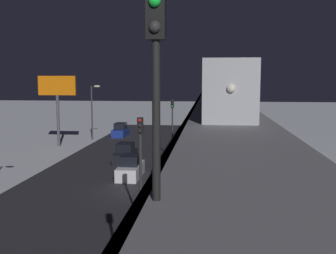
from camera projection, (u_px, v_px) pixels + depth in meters
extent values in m
plane|color=silver|center=(136.00, 191.00, 31.04)|extent=(240.00, 240.00, 0.00)
cube|color=#28282D|center=(79.00, 190.00, 31.50)|extent=(11.00, 87.58, 0.01)
cube|color=slate|center=(224.00, 116.00, 29.66)|extent=(5.00, 87.58, 0.80)
cube|color=#38383D|center=(192.00, 116.00, 29.90)|extent=(0.24, 85.83, 0.80)
cylinder|color=slate|center=(216.00, 114.00, 66.07)|extent=(1.40, 1.40, 5.45)
cylinder|color=slate|center=(218.00, 125.00, 51.66)|extent=(1.40, 1.40, 5.45)
cylinder|color=slate|center=(221.00, 143.00, 37.24)|extent=(1.40, 1.40, 5.45)
cylinder|color=slate|center=(227.00, 183.00, 22.83)|extent=(1.40, 1.40, 5.45)
cube|color=#B7BABF|center=(225.00, 88.00, 29.27)|extent=(2.90, 18.00, 3.40)
cube|color=black|center=(225.00, 82.00, 29.22)|extent=(2.94, 16.20, 0.90)
cube|color=#B7BABF|center=(219.00, 84.00, 47.64)|extent=(2.90, 18.00, 3.40)
cube|color=black|center=(219.00, 80.00, 47.59)|extent=(2.94, 16.20, 0.90)
sphere|color=white|center=(231.00, 88.00, 20.32)|extent=(0.44, 0.44, 0.44)
cylinder|color=black|center=(156.00, 119.00, 7.76)|extent=(0.16, 0.16, 3.20)
cube|color=black|center=(156.00, 15.00, 7.53)|extent=(0.36, 0.28, 0.90)
sphere|color=#19F23F|center=(155.00, 1.00, 7.34)|extent=(0.22, 0.22, 0.22)
sphere|color=#333333|center=(155.00, 27.00, 7.40)|extent=(0.22, 0.22, 0.22)
cube|color=black|center=(125.00, 157.00, 41.91)|extent=(1.80, 4.71, 1.10)
cube|color=black|center=(125.00, 147.00, 41.79)|extent=(1.58, 2.26, 0.87)
cylinder|color=black|center=(120.00, 156.00, 43.47)|extent=(0.20, 0.64, 0.64)
cylinder|color=black|center=(136.00, 156.00, 43.29)|extent=(0.20, 0.64, 0.64)
cylinder|color=black|center=(114.00, 161.00, 40.58)|extent=(0.20, 0.64, 0.64)
cylinder|color=black|center=(131.00, 162.00, 40.41)|extent=(0.20, 0.64, 0.64)
cube|color=navy|center=(121.00, 132.00, 60.49)|extent=(1.80, 4.70, 1.10)
cube|color=black|center=(120.00, 126.00, 60.37)|extent=(1.58, 2.25, 0.87)
cube|color=silver|center=(131.00, 171.00, 35.45)|extent=(1.80, 4.54, 1.10)
cube|color=black|center=(130.00, 160.00, 35.33)|extent=(1.58, 2.18, 0.87)
cylinder|color=#2D2D2D|center=(141.00, 180.00, 23.51)|extent=(0.16, 0.16, 5.50)
cube|color=black|center=(140.00, 125.00, 23.12)|extent=(0.32, 0.32, 0.90)
sphere|color=red|center=(140.00, 120.00, 22.91)|extent=(0.20, 0.20, 0.20)
sphere|color=black|center=(140.00, 126.00, 22.94)|extent=(0.20, 0.20, 0.20)
sphere|color=black|center=(140.00, 131.00, 22.98)|extent=(0.20, 0.20, 0.20)
cylinder|color=#2D2D2D|center=(172.00, 134.00, 43.17)|extent=(0.16, 0.16, 5.50)
cube|color=black|center=(172.00, 104.00, 42.79)|extent=(0.32, 0.32, 0.90)
sphere|color=black|center=(172.00, 101.00, 42.57)|extent=(0.20, 0.20, 0.20)
sphere|color=black|center=(172.00, 104.00, 42.61)|extent=(0.20, 0.20, 0.20)
sphere|color=#19E53F|center=(172.00, 107.00, 42.65)|extent=(0.20, 0.20, 0.20)
cylinder|color=#4C4C51|center=(58.00, 121.00, 51.08)|extent=(0.36, 0.36, 6.50)
cube|color=orange|center=(57.00, 86.00, 50.54)|extent=(4.80, 0.30, 2.40)
cylinder|color=#38383D|center=(92.00, 113.00, 56.38)|extent=(0.20, 0.20, 7.50)
ellipsoid|color=#F4E5B2|center=(97.00, 86.00, 55.85)|extent=(0.90, 0.44, 0.30)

